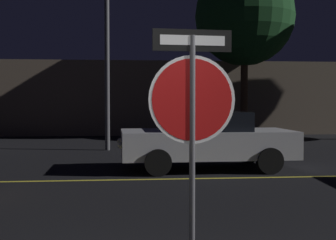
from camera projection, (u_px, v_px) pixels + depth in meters
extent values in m
cube|color=gold|center=(133.00, 180.00, 9.77)|extent=(42.50, 0.12, 0.01)
cylinder|color=#4C4C51|center=(192.00, 150.00, 4.75)|extent=(0.06, 0.06, 2.32)
cylinder|color=white|center=(192.00, 100.00, 4.72)|extent=(0.90, 0.09, 0.90)
cylinder|color=#B71414|center=(192.00, 100.00, 4.72)|extent=(0.83, 0.09, 0.83)
cube|color=black|center=(192.00, 40.00, 4.70)|extent=(0.81, 0.09, 0.22)
cube|color=white|center=(192.00, 40.00, 4.70)|extent=(0.67, 0.09, 0.10)
cube|color=silver|center=(207.00, 144.00, 11.23)|extent=(4.12, 1.93, 0.64)
cube|color=black|center=(212.00, 121.00, 11.22)|extent=(1.66, 1.62, 0.45)
cylinder|color=black|center=(158.00, 162.00, 10.22)|extent=(0.60, 0.21, 0.60)
cylinder|color=black|center=(151.00, 153.00, 11.97)|extent=(0.60, 0.21, 0.60)
cylinder|color=black|center=(270.00, 161.00, 10.51)|extent=(0.60, 0.21, 0.60)
cylinder|color=black|center=(247.00, 152.00, 12.27)|extent=(0.60, 0.21, 0.60)
sphere|color=#F4EFCC|center=(121.00, 145.00, 10.42)|extent=(0.14, 0.14, 0.14)
sphere|color=#F4EFCC|center=(120.00, 141.00, 11.55)|extent=(0.14, 0.14, 0.14)
cylinder|color=#4C4C51|center=(107.00, 32.00, 15.38)|extent=(0.16, 0.16, 7.83)
cylinder|color=#422D1E|center=(244.00, 95.00, 20.92)|extent=(0.32, 0.32, 3.81)
sphere|color=#143819|center=(245.00, 16.00, 20.77)|extent=(4.43, 4.43, 4.43)
cube|color=#6B5B4C|center=(85.00, 98.00, 23.56)|extent=(28.12, 4.18, 3.51)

